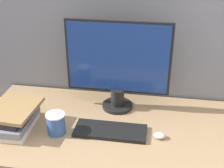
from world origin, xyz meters
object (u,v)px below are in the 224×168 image
Objects in this scene: mouse at (159,136)px; book_stack at (12,118)px; monitor at (118,66)px; keyboard at (110,131)px; coffee_cup at (56,124)px.

book_stack reaches higher than mouse.
mouse is (0.26, -0.27, -0.25)m from monitor.
monitor reaches higher than book_stack.
monitor is 0.37m from keyboard.
keyboard is at bearing 9.99° from coffee_cup.
coffee_cup is (-0.28, -0.31, -0.21)m from monitor.
keyboard is 0.26m from mouse.
monitor is at bearing 90.09° from keyboard.
monitor is at bearing 48.08° from coffee_cup.
monitor reaches higher than mouse.
mouse is at bearing 2.61° from book_stack.
keyboard is 6.33× the size of mouse.
keyboard is 1.27× the size of book_stack.
coffee_cup is (-0.28, -0.05, 0.05)m from keyboard.
keyboard is at bearing 4.79° from book_stack.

